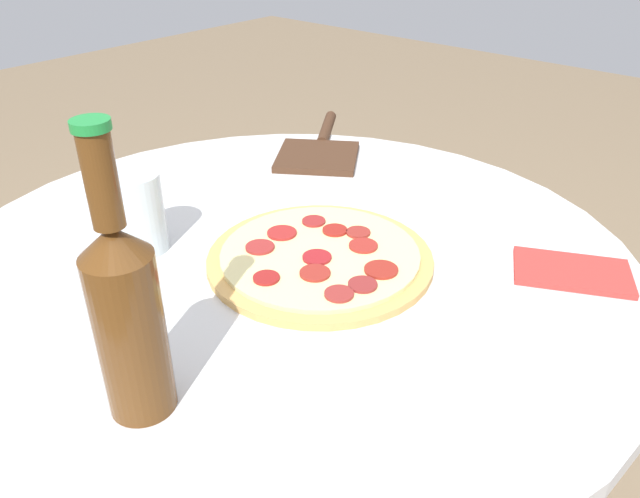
{
  "coord_description": "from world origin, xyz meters",
  "views": [
    {
      "loc": [
        -0.5,
        0.52,
        1.12
      ],
      "look_at": [
        -0.05,
        -0.02,
        0.7
      ],
      "focal_mm": 35.0,
      "sensor_mm": 36.0,
      "label": 1
    }
  ],
  "objects_px": {
    "drinking_glass": "(139,213)",
    "pizza": "(320,257)",
    "beer_bottle": "(127,313)",
    "pizza_paddle": "(320,149)"
  },
  "relations": [
    {
      "from": "pizza",
      "to": "pizza_paddle",
      "type": "xyz_separation_m",
      "value": [
        0.25,
        -0.29,
        -0.0
      ]
    },
    {
      "from": "pizza",
      "to": "beer_bottle",
      "type": "distance_m",
      "value": 0.33
    },
    {
      "from": "beer_bottle",
      "to": "drinking_glass",
      "type": "xyz_separation_m",
      "value": [
        0.25,
        -0.18,
        -0.05
      ]
    },
    {
      "from": "pizza",
      "to": "pizza_paddle",
      "type": "distance_m",
      "value": 0.39
    },
    {
      "from": "drinking_glass",
      "to": "pizza_paddle",
      "type": "bearing_deg",
      "value": -83.64
    },
    {
      "from": "beer_bottle",
      "to": "pizza_paddle",
      "type": "distance_m",
      "value": 0.68
    },
    {
      "from": "beer_bottle",
      "to": "drinking_glass",
      "type": "distance_m",
      "value": 0.31
    },
    {
      "from": "pizza",
      "to": "drinking_glass",
      "type": "distance_m",
      "value": 0.25
    },
    {
      "from": "beer_bottle",
      "to": "pizza_paddle",
      "type": "relative_size",
      "value": 0.96
    },
    {
      "from": "drinking_glass",
      "to": "pizza",
      "type": "bearing_deg",
      "value": -147.94
    }
  ]
}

